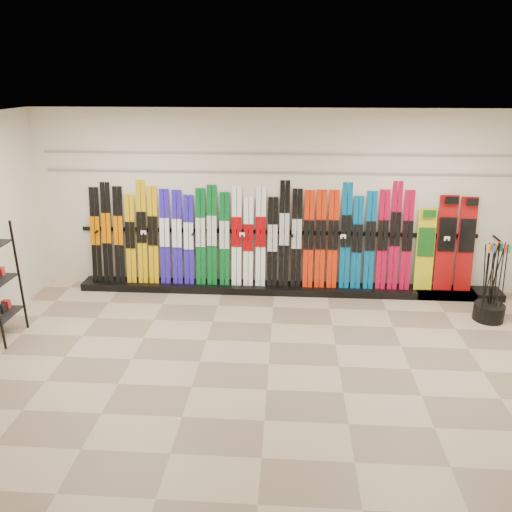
{
  "coord_description": "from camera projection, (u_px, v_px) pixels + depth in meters",
  "views": [
    {
      "loc": [
        0.2,
        -5.51,
        3.45
      ],
      "look_at": [
        -0.23,
        1.0,
        1.1
      ],
      "focal_mm": 35.0,
      "sensor_mm": 36.0,
      "label": 1
    }
  ],
  "objects": [
    {
      "name": "floor",
      "position": [
        269.0,
        364.0,
        6.35
      ],
      "size": [
        8.0,
        8.0,
        0.0
      ],
      "primitive_type": "plane",
      "color": "#87725D",
      "rests_on": "ground"
    },
    {
      "name": "back_wall",
      "position": [
        276.0,
        203.0,
        8.19
      ],
      "size": [
        8.0,
        0.0,
        8.0
      ],
      "primitive_type": "plane",
      "rotation": [
        1.57,
        0.0,
        0.0
      ],
      "color": "beige",
      "rests_on": "floor"
    },
    {
      "name": "ceiling",
      "position": [
        271.0,
        121.0,
        5.33
      ],
      "size": [
        8.0,
        8.0,
        0.0
      ],
      "primitive_type": "plane",
      "rotation": [
        3.14,
        0.0,
        0.0
      ],
      "color": "silver",
      "rests_on": "back_wall"
    },
    {
      "name": "ski_rack_base",
      "position": [
        288.0,
        289.0,
        8.46
      ],
      "size": [
        8.0,
        0.4,
        0.12
      ],
      "primitive_type": "cube",
      "color": "black",
      "rests_on": "floor"
    },
    {
      "name": "skis",
      "position": [
        249.0,
        238.0,
        8.28
      ],
      "size": [
        5.36,
        0.3,
        1.82
      ],
      "color": "black",
      "rests_on": "ski_rack_base"
    },
    {
      "name": "snowboards",
      "position": [
        446.0,
        246.0,
        8.1
      ],
      "size": [
        0.92,
        0.24,
        1.56
      ],
      "color": "gold",
      "rests_on": "ski_rack_base"
    },
    {
      "name": "pole_bin",
      "position": [
        489.0,
        312.0,
        7.47
      ],
      "size": [
        0.44,
        0.44,
        0.25
      ],
      "primitive_type": "cylinder",
      "color": "black",
      "rests_on": "floor"
    },
    {
      "name": "ski_poles",
      "position": [
        492.0,
        282.0,
        7.33
      ],
      "size": [
        0.36,
        0.3,
        1.18
      ],
      "color": "black",
      "rests_on": "pole_bin"
    },
    {
      "name": "slatwall_rail_0",
      "position": [
        276.0,
        172.0,
        8.0
      ],
      "size": [
        7.6,
        0.02,
        0.03
      ],
      "primitive_type": "cube",
      "color": "gray",
      "rests_on": "back_wall"
    },
    {
      "name": "slatwall_rail_1",
      "position": [
        277.0,
        154.0,
        7.9
      ],
      "size": [
        7.6,
        0.02,
        0.03
      ],
      "primitive_type": "cube",
      "color": "gray",
      "rests_on": "back_wall"
    }
  ]
}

